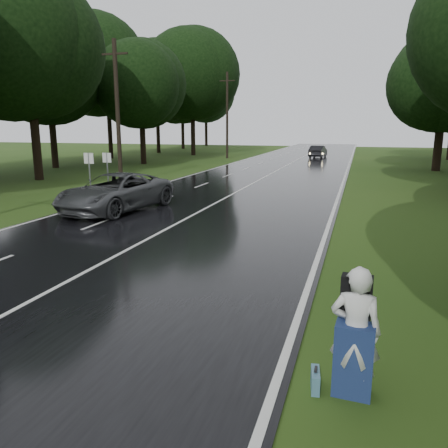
# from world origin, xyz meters

# --- Properties ---
(ground) EXTENTS (160.00, 160.00, 0.00)m
(ground) POSITION_xyz_m (0.00, 0.00, 0.00)
(ground) COLOR #2C4715
(ground) RESTS_ON ground
(road) EXTENTS (12.00, 140.00, 0.04)m
(road) POSITION_xyz_m (0.00, 20.00, 0.02)
(road) COLOR black
(road) RESTS_ON ground
(lane_center) EXTENTS (0.12, 140.00, 0.01)m
(lane_center) POSITION_xyz_m (0.00, 20.00, 0.04)
(lane_center) COLOR silver
(lane_center) RESTS_ON road
(grey_car) EXTENTS (3.66, 6.41, 1.68)m
(grey_car) POSITION_xyz_m (-3.75, 10.56, 0.88)
(grey_car) COLOR #434547
(grey_car) RESTS_ON road
(far_car) EXTENTS (1.92, 4.53, 1.45)m
(far_car) POSITION_xyz_m (1.89, 48.16, 0.77)
(far_car) COLOR black
(far_car) RESTS_ON road
(hitchhiker) EXTENTS (0.74, 0.67, 1.96)m
(hitchhiker) POSITION_xyz_m (6.89, -0.99, 0.91)
(hitchhiker) COLOR silver
(hitchhiker) RESTS_ON ground
(suitcase) EXTENTS (0.18, 0.43, 0.30)m
(suitcase) POSITION_xyz_m (6.37, -1.05, 0.15)
(suitcase) COLOR teal
(suitcase) RESTS_ON ground
(utility_pole_mid) EXTENTS (1.80, 0.28, 9.21)m
(utility_pole_mid) POSITION_xyz_m (-8.50, 19.28, 0.00)
(utility_pole_mid) COLOR black
(utility_pole_mid) RESTS_ON ground
(utility_pole_far) EXTENTS (1.80, 0.28, 9.92)m
(utility_pole_far) POSITION_xyz_m (-8.50, 44.35, 0.00)
(utility_pole_far) COLOR black
(utility_pole_far) RESTS_ON ground
(road_sign_a) EXTENTS (0.58, 0.10, 2.41)m
(road_sign_a) POSITION_xyz_m (-7.20, 13.77, 0.00)
(road_sign_a) COLOR white
(road_sign_a) RESTS_ON ground
(road_sign_b) EXTENTS (0.55, 0.10, 2.31)m
(road_sign_b) POSITION_xyz_m (-7.20, 15.58, 0.00)
(road_sign_b) COLOR white
(road_sign_b) RESTS_ON ground
(tree_left_d) EXTENTS (10.47, 10.47, 16.36)m
(tree_left_d) POSITION_xyz_m (-15.39, 19.65, 0.00)
(tree_left_d) COLOR black
(tree_left_d) RESTS_ON ground
(tree_left_e) EXTENTS (8.79, 8.79, 13.73)m
(tree_left_e) POSITION_xyz_m (-14.45, 34.25, 0.00)
(tree_left_e) COLOR black
(tree_left_e) RESTS_ON ground
(tree_left_f) EXTENTS (11.41, 11.41, 17.83)m
(tree_left_f) POSITION_xyz_m (-14.43, 48.53, 0.00)
(tree_left_f) COLOR black
(tree_left_f) RESTS_ON ground
(tree_right_e) EXTENTS (8.25, 8.25, 12.89)m
(tree_right_e) POSITION_xyz_m (13.16, 35.14, 0.00)
(tree_right_e) COLOR black
(tree_right_e) RESTS_ON ground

